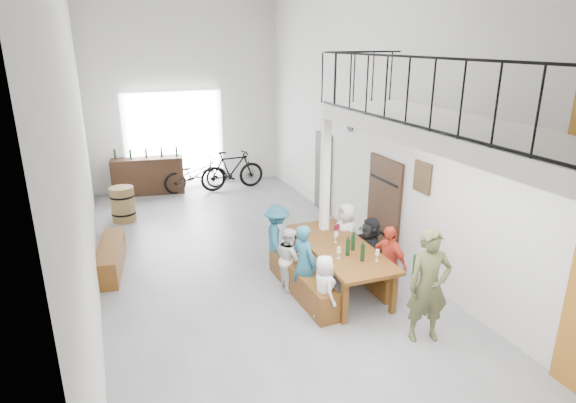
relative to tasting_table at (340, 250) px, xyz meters
name	(u,v)px	position (x,y,z in m)	size (l,w,h in m)	color
floor	(252,268)	(-1.21, 1.28, -0.71)	(12.00, 12.00, 0.00)	slate
room_walls	(247,79)	(-1.21, 1.28, 2.85)	(12.00, 12.00, 12.00)	silver
gateway_portal	(175,141)	(-1.61, 7.22, 0.69)	(2.80, 0.08, 2.80)	white
right_wall_decor	(438,194)	(1.49, -0.59, 1.04)	(0.07, 8.28, 5.07)	#9A5A19
balcony	(464,138)	(0.77, -1.85, 2.26)	(1.52, 5.62, 4.00)	white
tasting_table	(340,250)	(0.00, 0.00, 0.00)	(1.10, 2.54, 0.79)	brown
bench_inner	(301,281)	(-0.71, 0.02, -0.46)	(0.34, 2.16, 0.50)	brown
bench_wall	(366,270)	(0.57, 0.02, -0.50)	(0.23, 1.77, 0.41)	brown
tableware	(349,243)	(0.06, -0.22, 0.22)	(0.60, 1.30, 0.35)	black
side_bench	(111,257)	(-3.71, 2.22, -0.45)	(0.40, 1.81, 0.51)	brown
oak_barrel	(123,204)	(-3.29, 4.87, -0.28)	(0.58, 0.58, 0.85)	olive
serving_counter	(148,176)	(-2.46, 6.93, -0.19)	(1.96, 0.55, 1.04)	#372112
counter_bottles	(146,153)	(-2.46, 6.93, 0.47)	(1.70, 0.36, 0.28)	black
guest_left_a	(324,288)	(-0.70, -0.83, -0.17)	(0.53, 0.34, 1.08)	white
guest_left_b	(304,263)	(-0.75, -0.16, -0.03)	(0.49, 0.32, 1.35)	#25627C
guest_left_c	(289,258)	(-0.81, 0.33, -0.15)	(0.54, 0.42, 1.11)	white
guest_left_d	(277,239)	(-0.79, 0.99, -0.05)	(0.85, 0.49, 1.32)	#25627C
guest_right_a	(388,262)	(0.59, -0.60, -0.06)	(0.76, 0.31, 1.29)	red
guest_right_b	(370,249)	(0.63, 0.03, -0.10)	(1.12, 0.36, 1.21)	black
guest_right_c	(346,235)	(0.52, 0.73, -0.07)	(0.62, 0.40, 1.27)	white
host_standing	(429,286)	(0.45, -1.85, 0.15)	(0.62, 0.41, 1.71)	#4F512D
potted_plant	(355,234)	(1.24, 1.63, -0.51)	(0.35, 0.30, 0.39)	#23521D
bicycle_near	(196,174)	(-1.16, 6.66, -0.21)	(0.66, 1.88, 0.99)	black
bicycle_far	(232,170)	(-0.13, 6.43, -0.13)	(0.54, 1.91, 1.15)	black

